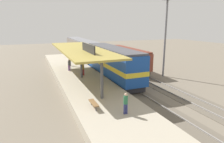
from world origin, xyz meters
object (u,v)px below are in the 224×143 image
platform_bench (94,103)px  locomotive (112,63)px  freight_car (126,58)px  person_boarding (126,102)px  passenger_carriage_single (82,49)px  light_mast (166,19)px  person_walking (69,64)px  person_waiting (83,68)px

platform_bench → locomotive: locomotive is taller
freight_car → person_boarding: bearing=-116.6°
passenger_carriage_single → light_mast: (7.80, -19.24, 6.08)m
freight_car → person_walking: (-9.97, -0.90, -0.12)m
light_mast → platform_bench: bearing=-146.3°
platform_bench → passenger_carriage_single: bearing=78.1°
light_mast → freight_car: bearing=117.8°
freight_car → person_walking: bearing=-174.8°
person_boarding → person_waiting: bearing=90.4°
freight_car → person_waiting: freight_car is taller
locomotive → light_mast: light_mast is taller
passenger_carriage_single → light_mast: bearing=-67.9°
locomotive → person_walking: (-5.37, 3.93, -0.56)m
platform_bench → person_walking: size_ratio=0.99×
freight_car → person_boarding: (-8.63, -17.26, -0.12)m
person_waiting → person_walking: same height
freight_car → light_mast: (3.20, -6.07, 6.43)m
locomotive → person_boarding: bearing=-108.0°
platform_bench → freight_car: size_ratio=0.14×
light_mast → person_waiting: light_mast is taller
person_waiting → person_walking: size_ratio=1.00×
passenger_carriage_single → person_walking: passenger_carriage_single is taller
freight_car → passenger_carriage_single: bearing=109.3°
freight_car → locomotive: bearing=-133.6°
light_mast → person_walking: (-13.17, 5.17, -6.54)m
passenger_carriage_single → freight_car: (4.60, -13.17, -0.34)m
passenger_carriage_single → person_waiting: 17.96m
locomotive → person_boarding: size_ratio=8.44×
platform_bench → light_mast: bearing=33.7°
passenger_carriage_single → person_waiting: passenger_carriage_single is taller
platform_bench → locomotive: (6.00, 10.43, 1.07)m
person_waiting → person_walking: 3.62m
platform_bench → person_boarding: person_boarding is taller
light_mast → person_waiting: bearing=171.6°
person_waiting → freight_car: bearing=26.2°
freight_car → person_waiting: size_ratio=7.02×
passenger_carriage_single → person_boarding: passenger_carriage_single is taller
freight_car → light_mast: light_mast is taller
passenger_carriage_single → person_boarding: size_ratio=11.70×
freight_car → person_walking: size_ratio=7.02×
locomotive → passenger_carriage_single: 18.00m
light_mast → person_boarding: bearing=-136.6°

